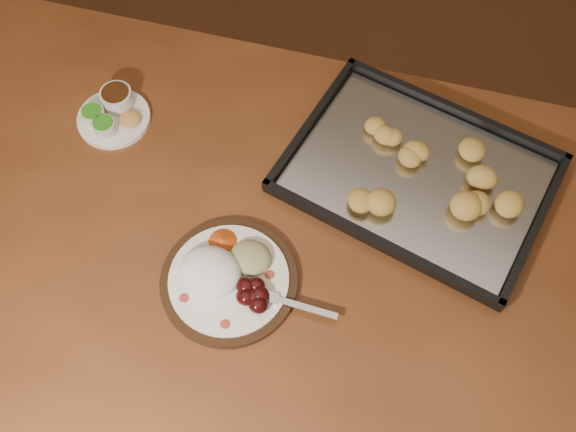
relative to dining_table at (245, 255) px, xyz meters
The scene contains 5 objects.
ground 0.65m from the dining_table, behind, with size 4.00×4.00×0.00m, color #562C1D.
dining_table is the anchor object (origin of this frame).
dinner_plate 0.15m from the dining_table, 76.84° to the right, with size 0.32×0.24×0.06m.
condiment_saucer 0.39m from the dining_table, 161.56° to the left, with size 0.15×0.15×0.05m.
baking_tray 0.37m from the dining_table, 45.84° to the left, with size 0.51×0.39×0.05m.
Camera 1 is at (0.34, -0.44, 1.80)m, focal length 40.00 mm.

